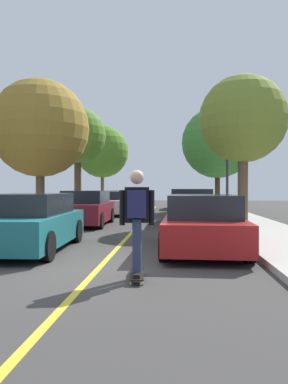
{
  "coord_description": "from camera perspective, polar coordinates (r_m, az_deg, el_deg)",
  "views": [
    {
      "loc": [
        1.4,
        -7.14,
        1.52
      ],
      "look_at": [
        0.24,
        7.97,
        1.37
      ],
      "focal_mm": 35.13,
      "sensor_mm": 36.0,
      "label": 1
    }
  ],
  "objects": [
    {
      "name": "skateboard",
      "position": [
        6.36,
        -1.08,
        -12.45
      ],
      "size": [
        0.29,
        0.85,
        0.1
      ],
      "color": "black",
      "rests_on": "ground"
    },
    {
      "name": "parked_car_left_nearest",
      "position": [
        9.66,
        -17.17,
        -4.45
      ],
      "size": [
        2.12,
        4.24,
        1.39
      ],
      "color": "#196066",
      "rests_on": "ground"
    },
    {
      "name": "parked_car_right_far",
      "position": [
        21.93,
        6.3,
        -1.58
      ],
      "size": [
        2.01,
        4.58,
        1.45
      ],
      "color": "#B7B7BC",
      "rests_on": "ground"
    },
    {
      "name": "street_tree_right_nearest",
      "position": [
        16.15,
        14.8,
        10.59
      ],
      "size": [
        3.58,
        3.58,
        6.02
      ],
      "color": "brown",
      "rests_on": "sidewalk_right"
    },
    {
      "name": "parked_car_right_farthest",
      "position": [
        27.48,
        5.91,
        -1.19
      ],
      "size": [
        1.94,
        4.46,
        1.36
      ],
      "color": "#196066",
      "rests_on": "ground"
    },
    {
      "name": "streetlamp",
      "position": [
        17.65,
        12.53,
        6.22
      ],
      "size": [
        0.36,
        0.24,
        5.44
      ],
      "color": "#38383D",
      "rests_on": "sidewalk_right"
    },
    {
      "name": "parked_car_left_farthest",
      "position": [
        26.83,
        -3.2,
        -1.26
      ],
      "size": [
        2.06,
        4.36,
        1.36
      ],
      "color": "#B7B7BC",
      "rests_on": "ground"
    },
    {
      "name": "street_tree_right_near",
      "position": [
        24.75,
        11.1,
        7.36
      ],
      "size": [
        4.58,
        4.58,
        6.61
      ],
      "color": "#3D2D1E",
      "rests_on": "sidewalk_right"
    },
    {
      "name": "parked_car_right_near",
      "position": [
        16.04,
        7.01,
        -2.25
      ],
      "size": [
        1.93,
        4.62,
        1.49
      ],
      "color": "#38383D",
      "rests_on": "ground"
    },
    {
      "name": "parked_car_left_far",
      "position": [
        21.48,
        -5.1,
        -1.68
      ],
      "size": [
        1.88,
        4.45,
        1.34
      ],
      "color": "white",
      "rests_on": "ground"
    },
    {
      "name": "parked_car_right_nearest",
      "position": [
        9.41,
        8.87,
        -4.69
      ],
      "size": [
        2.05,
        4.68,
        1.36
      ],
      "color": "maroon",
      "rests_on": "ground"
    },
    {
      "name": "street_tree_left_nearest",
      "position": [
        16.88,
        -15.51,
        9.27
      ],
      "size": [
        4.18,
        4.18,
        6.04
      ],
      "color": "brown",
      "rests_on": "sidewalk_left"
    },
    {
      "name": "street_tree_left_far",
      "position": [
        30.62,
        -6.35,
        6.12
      ],
      "size": [
        4.22,
        4.22,
        6.46
      ],
      "color": "brown",
      "rests_on": "sidewalk_left"
    },
    {
      "name": "ground",
      "position": [
        7.44,
        -6.7,
        -11.23
      ],
      "size": [
        80.0,
        80.0,
        0.0
      ],
      "primitive_type": "plane",
      "color": "#3D3A38"
    },
    {
      "name": "center_line",
      "position": [
        11.33,
        -2.78,
        -7.12
      ],
      "size": [
        0.12,
        39.2,
        0.01
      ],
      "primitive_type": "cube",
      "color": "gold",
      "rests_on": "ground"
    },
    {
      "name": "parked_car_left_near",
      "position": [
        15.57,
        -8.76,
        -2.48
      ],
      "size": [
        1.92,
        4.17,
        1.42
      ],
      "color": "maroon",
      "rests_on": "ground"
    },
    {
      "name": "skateboarder",
      "position": [
        6.18,
        -1.08,
        -3.51
      ],
      "size": [
        0.59,
        0.71,
        1.72
      ],
      "color": "black",
      "rests_on": "skateboard"
    },
    {
      "name": "fire_hydrant",
      "position": [
        14.49,
        -16.0,
        -3.55
      ],
      "size": [
        0.2,
        0.2,
        0.7
      ],
      "color": "#B2140F",
      "rests_on": "sidewalk_left"
    },
    {
      "name": "street_tree_left_near",
      "position": [
        23.02,
        -10.03,
        8.32
      ],
      "size": [
        3.36,
        3.36,
        6.21
      ],
      "color": "#4C3823",
      "rests_on": "sidewalk_left"
    }
  ]
}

